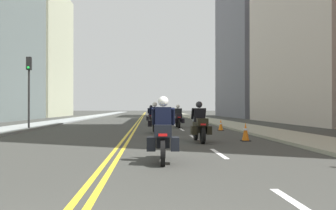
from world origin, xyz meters
The scene contains 17 objects.
ground_plane centered at (0.00, 48.00, 0.00)m, with size 264.00×264.00×0.00m, color #373834.
sidewalk_left centered at (-7.36, 48.00, 0.06)m, with size 2.68×144.00×0.12m, color gray.
sidewalk_right centered at (7.36, 48.00, 0.06)m, with size 2.68×144.00×0.12m, color gray.
centreline_yellow_inner centered at (-0.12, 48.00, 0.00)m, with size 0.12×132.00×0.01m, color yellow.
centreline_yellow_outer centered at (0.12, 48.00, 0.00)m, with size 0.12×132.00×0.01m, color yellow.
lane_dashes_white centered at (3.01, 29.00, 0.00)m, with size 0.14×56.40×0.01m.
building_right_1 centered at (16.29, 29.62, 10.85)m, with size 7.51×19.10×21.69m.
building_left_2 centered at (-16.62, 56.41, 10.02)m, with size 8.16×16.81×20.04m.
building_right_2 centered at (16.02, 51.14, 12.95)m, with size 6.97×19.71×25.90m.
motorcycle_0 centered at (1.31, 6.31, 0.67)m, with size 0.78×2.09×1.64m.
motorcycle_1 centered at (2.95, 11.62, 0.65)m, with size 0.78×2.19×1.60m.
motorcycle_2 centered at (1.28, 17.11, 0.66)m, with size 0.77×2.15×1.67m.
motorcycle_3 centered at (2.96, 22.29, 0.64)m, with size 0.77×2.10×1.58m.
motorcycle_4 centered at (1.16, 27.53, 0.66)m, with size 0.76×2.21×1.59m.
traffic_cone_0 centered at (4.88, 12.03, 0.37)m, with size 0.37×0.37×0.75m.
traffic_cone_2 centered at (5.22, 18.91, 0.33)m, with size 0.34×0.34×0.66m.
traffic_light_near centered at (-6.42, 20.45, 3.10)m, with size 0.28×0.38×4.49m.
Camera 1 is at (0.94, -2.84, 1.34)m, focal length 39.74 mm.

